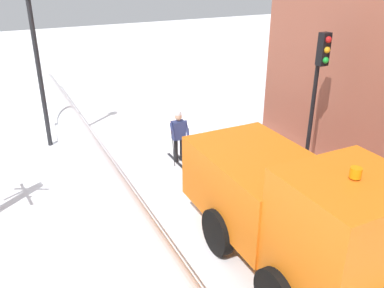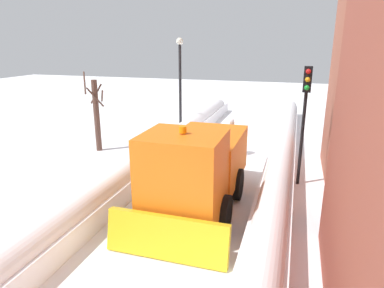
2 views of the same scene
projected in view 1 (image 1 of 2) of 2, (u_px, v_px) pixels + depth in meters
plow_truck at (293, 210)px, 8.55m from camera, size 3.20×5.98×3.12m
skier at (179, 134)px, 13.54m from camera, size 0.62×1.80×1.81m
traffic_light_pole at (319, 80)px, 11.63m from camera, size 0.28×0.42×4.46m
street_lamp at (36, 51)px, 13.73m from camera, size 0.40×0.40×5.51m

